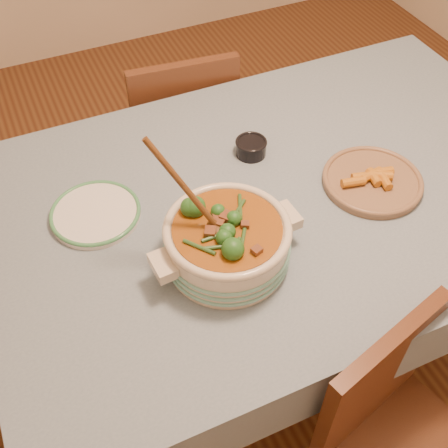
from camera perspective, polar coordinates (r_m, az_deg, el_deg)
name	(u,v)px	position (r m, az deg, el deg)	size (l,w,h in m)	color
floor	(269,331)	(2.18, 4.60, -10.79)	(4.50, 4.50, 0.00)	#4E2816
dining_table	(283,211)	(1.65, 5.98, 1.31)	(1.68, 1.08, 0.76)	brown
stew_casserole	(227,240)	(1.34, 0.31, -1.60)	(0.39, 0.31, 0.36)	beige
white_plate	(95,213)	(1.53, -12.93, 1.08)	(0.25, 0.25, 0.02)	silver
condiment_bowl	(251,147)	(1.67, 2.76, 7.86)	(0.10, 0.10, 0.05)	black
fried_plate	(373,180)	(1.63, 14.87, 4.39)	(0.35, 0.35, 0.05)	#85654A
chair_far	(181,132)	(2.22, -4.38, 9.31)	(0.43, 0.43, 0.83)	#5A2F1B
chair_near	(395,435)	(1.56, 16.94, -19.79)	(0.46, 0.46, 0.81)	#5A2F1B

